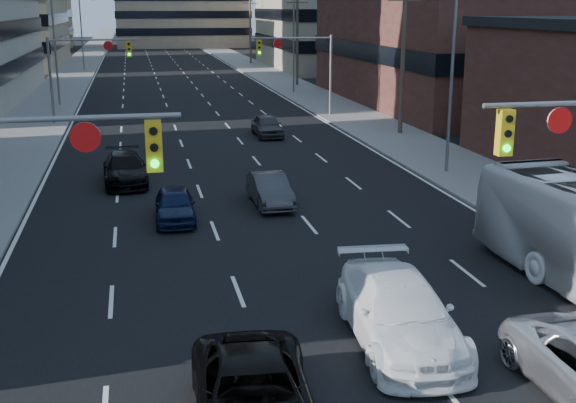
% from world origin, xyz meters
% --- Properties ---
extents(road_surface, '(18.00, 300.00, 0.02)m').
position_xyz_m(road_surface, '(0.00, 130.00, 0.01)').
color(road_surface, black).
rests_on(road_surface, ground).
extents(sidewalk_left, '(5.00, 300.00, 0.15)m').
position_xyz_m(sidewalk_left, '(-11.50, 130.00, 0.07)').
color(sidewalk_left, slate).
rests_on(sidewalk_left, ground).
extents(sidewalk_right, '(5.00, 300.00, 0.15)m').
position_xyz_m(sidewalk_right, '(11.50, 130.00, 0.07)').
color(sidewalk_right, slate).
rests_on(sidewalk_right, ground).
extents(storefront_right_mid, '(20.00, 30.00, 9.00)m').
position_xyz_m(storefront_right_mid, '(24.00, 50.00, 4.50)').
color(storefront_right_mid, '#472119').
rests_on(storefront_right_mid, ground).
extents(office_right_far, '(22.00, 28.00, 14.00)m').
position_xyz_m(office_right_far, '(25.00, 88.00, 7.00)').
color(office_right_far, gray).
rests_on(office_right_far, ground).
extents(bg_block_right, '(22.00, 22.00, 12.00)m').
position_xyz_m(bg_block_right, '(32.00, 130.00, 6.00)').
color(bg_block_right, gray).
rests_on(bg_block_right, ground).
extents(signal_far_left, '(6.09, 0.33, 6.00)m').
position_xyz_m(signal_far_left, '(-7.68, 45.00, 4.30)').
color(signal_far_left, slate).
rests_on(signal_far_left, ground).
extents(signal_far_right, '(6.09, 0.33, 6.00)m').
position_xyz_m(signal_far_right, '(7.68, 45.00, 4.30)').
color(signal_far_right, slate).
rests_on(signal_far_right, ground).
extents(utility_pole_block, '(2.20, 0.28, 11.00)m').
position_xyz_m(utility_pole_block, '(12.20, 36.00, 5.78)').
color(utility_pole_block, '#4C3D2D').
rests_on(utility_pole_block, ground).
extents(utility_pole_midblock, '(2.20, 0.28, 11.00)m').
position_xyz_m(utility_pole_midblock, '(12.20, 66.00, 5.78)').
color(utility_pole_midblock, '#4C3D2D').
rests_on(utility_pole_midblock, ground).
extents(utility_pole_distant, '(2.20, 0.28, 11.00)m').
position_xyz_m(utility_pole_distant, '(12.20, 96.00, 5.78)').
color(utility_pole_distant, '#4C3D2D').
rests_on(utility_pole_distant, ground).
extents(streetlight_left_mid, '(2.03, 0.22, 9.00)m').
position_xyz_m(streetlight_left_mid, '(-10.34, 55.00, 5.05)').
color(streetlight_left_mid, slate).
rests_on(streetlight_left_mid, ground).
extents(streetlight_left_far, '(2.03, 0.22, 9.00)m').
position_xyz_m(streetlight_left_far, '(-10.34, 90.00, 5.05)').
color(streetlight_left_far, slate).
rests_on(streetlight_left_far, ground).
extents(streetlight_right_near, '(2.03, 0.22, 9.00)m').
position_xyz_m(streetlight_right_near, '(10.34, 25.00, 5.05)').
color(streetlight_right_near, slate).
rests_on(streetlight_right_near, ground).
extents(streetlight_right_far, '(2.03, 0.22, 9.00)m').
position_xyz_m(streetlight_right_far, '(10.34, 60.00, 5.05)').
color(streetlight_right_far, slate).
rests_on(streetlight_right_far, ground).
extents(black_pickup, '(2.78, 5.32, 1.43)m').
position_xyz_m(black_pickup, '(-2.52, 4.84, 0.71)').
color(black_pickup, black).
rests_on(black_pickup, ground).
extents(white_van, '(2.74, 5.87, 1.66)m').
position_xyz_m(white_van, '(1.60, 7.91, 0.83)').
color(white_van, white).
rests_on(white_van, ground).
extents(sedan_blue, '(1.64, 3.82, 1.29)m').
position_xyz_m(sedan_blue, '(-3.14, 19.63, 0.64)').
color(sedan_blue, '#0D1734').
rests_on(sedan_blue, ground).
extents(sedan_grey_center, '(1.46, 4.01, 1.31)m').
position_xyz_m(sedan_grey_center, '(0.87, 21.13, 0.66)').
color(sedan_grey_center, '#37373A').
rests_on(sedan_grey_center, ground).
extents(sedan_black_far, '(2.17, 4.90, 1.40)m').
position_xyz_m(sedan_black_far, '(-5.05, 26.26, 0.70)').
color(sedan_black_far, black).
rests_on(sedan_black_far, ground).
extents(sedan_grey_right, '(1.64, 4.05, 1.38)m').
position_xyz_m(sedan_grey_right, '(3.75, 37.35, 0.69)').
color(sedan_grey_right, '#39393C').
rests_on(sedan_grey_right, ground).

